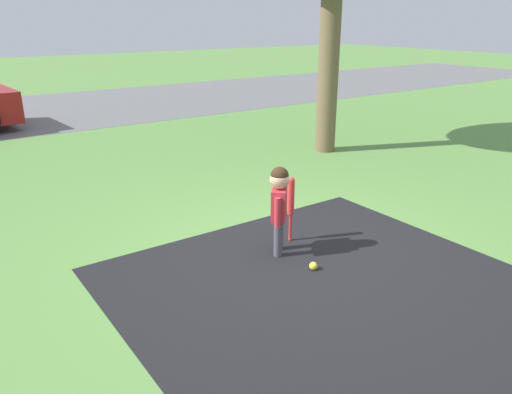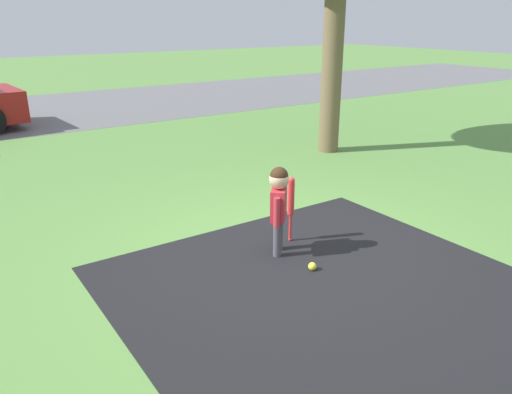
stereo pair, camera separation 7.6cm
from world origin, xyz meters
name	(u,v)px [view 2 (the right image)]	position (x,y,z in m)	size (l,w,h in m)	color
ground_plane	(301,254)	(0.00, 0.00, 0.00)	(60.00, 60.00, 0.00)	#5B8C42
street_strip	(55,110)	(0.00, 10.17, 0.00)	(40.00, 6.00, 0.01)	slate
child	(279,198)	(-0.18, 0.15, 0.60)	(0.28, 0.29, 0.92)	#4C4751
baseball_bat	(291,200)	(0.10, 0.31, 0.47)	(0.07, 0.07, 0.73)	red
sports_ball	(312,266)	(-0.13, -0.34, 0.04)	(0.08, 0.08, 0.08)	yellow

